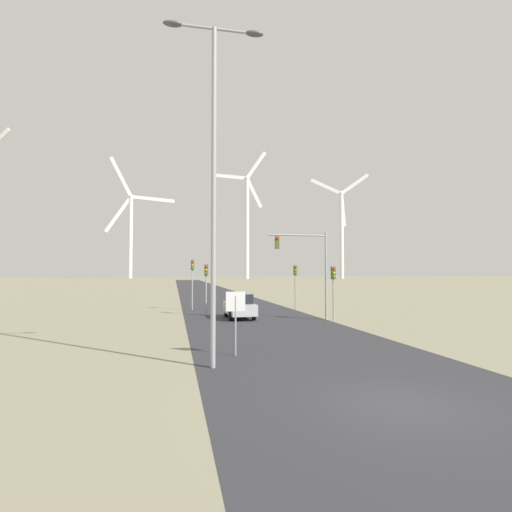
{
  "coord_description": "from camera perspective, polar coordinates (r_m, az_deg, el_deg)",
  "views": [
    {
      "loc": [
        -5.75,
        -9.47,
        3.41
      ],
      "look_at": [
        0.0,
        18.48,
        4.57
      ],
      "focal_mm": 28.0,
      "sensor_mm": 36.0,
      "label": 1
    }
  ],
  "objects": [
    {
      "name": "traffic_light_post_near_left",
      "position": [
        31.9,
        -7.14,
        -3.15
      ],
      "size": [
        0.28,
        0.34,
        4.02
      ],
      "color": "#93999E",
      "rests_on": "ground"
    },
    {
      "name": "wind_turbine_left",
      "position": [
        230.79,
        -17.47,
        4.05
      ],
      "size": [
        37.21,
        4.89,
        66.71
      ],
      "color": "white",
      "rests_on": "ground"
    },
    {
      "name": "wind_turbine_center",
      "position": [
        208.81,
        -1.3,
        5.38
      ],
      "size": [
        27.17,
        3.67,
        67.12
      ],
      "color": "white",
      "rests_on": "ground"
    },
    {
      "name": "streetlamp",
      "position": [
        15.06,
        -6.05,
        13.99
      ],
      "size": [
        3.72,
        0.32,
        12.5
      ],
      "color": "#93999E",
      "rests_on": "ground"
    },
    {
      "name": "traffic_light_post_near_right",
      "position": [
        28.81,
        10.99,
        -3.51
      ],
      "size": [
        0.28,
        0.34,
        3.81
      ],
      "color": "#93999E",
      "rests_on": "ground"
    },
    {
      "name": "traffic_light_mast_overhead",
      "position": [
        28.98,
        7.25,
        -0.21
      ],
      "size": [
        4.38,
        0.35,
        6.33
      ],
      "color": "#93999E",
      "rests_on": "ground"
    },
    {
      "name": "traffic_light_post_mid_left",
      "position": [
        36.47,
        -9.08,
        -2.5
      ],
      "size": [
        0.28,
        0.34,
        4.52
      ],
      "color": "#93999E",
      "rests_on": "ground"
    },
    {
      "name": "traffic_light_post_mid_right",
      "position": [
        36.29,
        5.64,
        -3.04
      ],
      "size": [
        0.28,
        0.34,
        4.04
      ],
      "color": "#93999E",
      "rests_on": "ground"
    },
    {
      "name": "ground_plane",
      "position": [
        11.59,
        19.92,
        -19.32
      ],
      "size": [
        600.0,
        600.0,
        0.0
      ],
      "primitive_type": "plane",
      "color": "gray"
    },
    {
      "name": "wind_turbine_right",
      "position": [
        220.46,
        12.12,
        4.15
      ],
      "size": [
        31.12,
        7.11,
        56.97
      ],
      "color": "white",
      "rests_on": "ground"
    },
    {
      "name": "road_surface",
      "position": [
        57.85,
        -5.93,
        -5.7
      ],
      "size": [
        10.0,
        240.0,
        0.01
      ],
      "color": "#2D2D33",
      "rests_on": "ground"
    },
    {
      "name": "car_approaching",
      "position": [
        29.67,
        -2.37,
        -7.16
      ],
      "size": [
        1.98,
        4.18,
        1.83
      ],
      "color": "#B7BCC1",
      "rests_on": "ground"
    },
    {
      "name": "stop_sign_near",
      "position": [
        16.53,
        -2.94,
        -7.82
      ],
      "size": [
        0.81,
        0.07,
        2.62
      ],
      "color": "#93999E",
      "rests_on": "ground"
    }
  ]
}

